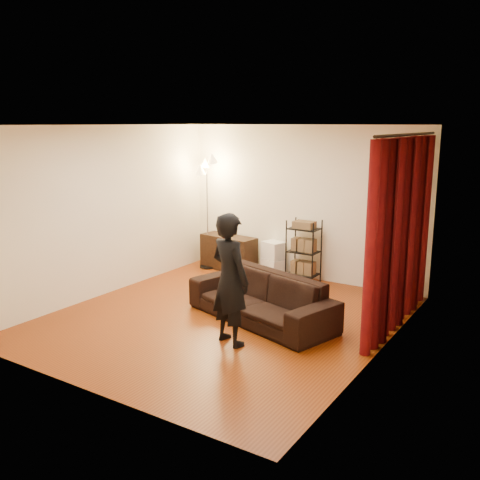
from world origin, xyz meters
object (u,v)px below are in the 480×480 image
Objects in this scene: person at (230,279)px; wire_shelf at (304,252)px; media_cabinet at (229,253)px; storage_boxes at (273,258)px; floor_lamp at (207,214)px; sofa at (261,298)px.

wire_shelf is at bearing -65.06° from person.
media_cabinet reaches higher than storage_boxes.
storage_boxes is 1.52m from floor_lamp.
media_cabinet is at bearing 149.80° from sofa.
person is at bearing -70.73° from storage_boxes.
floor_lamp reaches higher than media_cabinet.
wire_shelf is at bearing -9.25° from storage_boxes.
sofa is 3.56× the size of storage_boxes.
person reaches higher than sofa.
floor_lamp is (-1.31, -0.21, 0.74)m from storage_boxes.
storage_boxes is (-0.97, 2.08, -0.01)m from sofa.
wire_shelf is (-0.31, 1.97, 0.22)m from sofa.
wire_shelf reaches higher than sofa.
person is at bearing -105.53° from wire_shelf.
sofa is 1.07× the size of floor_lamp.
sofa reaches higher than media_cabinet.
sofa reaches higher than storage_boxes.
storage_boxes is at bearing -53.33° from person.
sofa is at bearing -65.06° from storage_boxes.
wire_shelf is (0.66, -0.11, 0.24)m from storage_boxes.
sofa is 3.04m from floor_lamp.
media_cabinet is 1.59m from wire_shelf.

